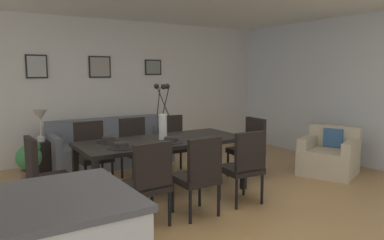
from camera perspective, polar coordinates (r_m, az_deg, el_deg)
ground_plane at (r=4.47m, az=-0.23°, el=-13.85°), size 9.00×9.00×0.00m
back_wall_panel at (r=7.14m, az=-14.26°, el=4.62°), size 9.00×0.10×2.60m
side_window_wall at (r=7.07m, az=23.89°, el=4.18°), size 0.10×6.30×2.60m
dining_table at (r=4.88m, az=-4.53°, el=-3.82°), size 2.20×0.95×0.74m
dining_chair_near_left at (r=3.91m, az=-6.82°, el=-9.19°), size 0.46×0.46×0.92m
dining_chair_near_right at (r=5.44m, az=-15.25°, el=-4.63°), size 0.46×0.46×0.92m
dining_chair_far_left at (r=4.14m, az=1.12°, el=-8.15°), size 0.45×0.45×0.92m
dining_chair_far_right at (r=5.71m, az=-8.68°, el=-3.89°), size 0.47×0.47×0.92m
dining_chair_mid_left at (r=4.58m, az=8.15°, el=-6.71°), size 0.47×0.47×0.92m
dining_chair_mid_right at (r=5.96m, az=-2.90°, el=-3.32°), size 0.47×0.47×0.92m
dining_chair_head_west at (r=4.44m, az=-22.10°, el=-7.64°), size 0.46×0.46×0.92m
dining_chair_head_east at (r=5.75m, az=8.92°, el=-3.81°), size 0.46×0.46×0.92m
centerpiece_vase at (r=4.83m, az=-4.57°, el=0.26°), size 0.21×0.23×0.73m
placemat_near_left at (r=4.41m, az=-10.85°, el=-4.23°), size 0.32×0.32×0.01m
bowl_near_left at (r=4.40m, az=-10.86°, el=-3.76°), size 0.17×0.17×0.07m
placemat_near_right at (r=4.81m, az=-12.73°, el=-3.32°), size 0.32×0.32×0.01m
bowl_near_right at (r=4.80m, az=-12.74°, el=-2.88°), size 0.17×0.17×0.07m
placemat_far_left at (r=4.69m, az=-3.31°, el=-3.42°), size 0.32×0.32×0.01m
bowl_far_left at (r=4.68m, az=-3.31°, el=-2.97°), size 0.17×0.17×0.07m
sofa at (r=6.66m, az=-12.43°, el=-4.38°), size 2.06×0.84×0.80m
side_table at (r=6.43m, az=-22.19°, el=-5.36°), size 0.36×0.36×0.52m
table_lamp at (r=6.33m, az=-22.47°, el=0.24°), size 0.22×0.22×0.51m
armchair at (r=6.32m, az=20.52°, el=-5.27°), size 1.04×1.04×0.75m
framed_picture_left at (r=6.81m, az=-22.94°, el=7.65°), size 0.35×0.03×0.40m
framed_picture_center at (r=7.07m, az=-14.09°, el=7.98°), size 0.41×0.03×0.40m
framed_picture_right at (r=7.49m, az=-6.04°, el=8.12°), size 0.35×0.03×0.31m
potted_plant at (r=5.83m, az=-23.87°, el=-5.62°), size 0.36×0.36×0.67m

